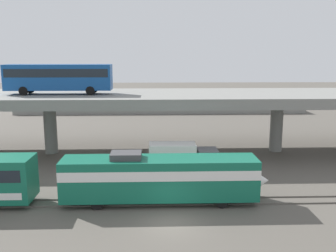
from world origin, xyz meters
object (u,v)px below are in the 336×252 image
object	(u,v)px
parked_car_1	(199,98)
service_truck_west	(181,157)
parked_car_3	(147,98)
parked_car_2	(105,100)
parked_car_5	(242,98)
transit_bus_on_overpass	(59,76)
parked_car_4	(88,98)
train_locomotive	(169,176)
parked_car_0	(155,101)

from	to	relation	value
parked_car_1	service_truck_west	bearing A→B (deg)	-98.59
parked_car_3	parked_car_2	bearing A→B (deg)	20.07
service_truck_west	parked_car_2	size ratio (longest dim) A/B	1.66
parked_car_3	parked_car_5	size ratio (longest dim) A/B	0.98
transit_bus_on_overpass	service_truck_west	size ratio (longest dim) A/B	1.76
parked_car_4	parked_car_5	bearing A→B (deg)	-179.72
train_locomotive	parked_car_0	xyz separation A→B (m)	(-1.08, 48.26, 0.08)
parked_car_1	parked_car_4	distance (m)	23.82
train_locomotive	parked_car_2	size ratio (longest dim) A/B	4.04
parked_car_4	service_truck_west	bearing A→B (deg)	110.56
train_locomotive	transit_bus_on_overpass	size ratio (longest dim) A/B	1.38
train_locomotive	parked_car_3	xyz separation A→B (m)	(-2.76, 52.70, 0.08)
transit_bus_on_overpass	parked_car_0	bearing A→B (deg)	71.51
service_truck_west	train_locomotive	bearing A→B (deg)	-100.88
transit_bus_on_overpass	parked_car_3	world-z (taller)	transit_bus_on_overpass
parked_car_2	parked_car_3	size ratio (longest dim) A/B	0.89
train_locomotive	service_truck_west	world-z (taller)	train_locomotive
service_truck_west	parked_car_3	world-z (taller)	service_truck_west
transit_bus_on_overpass	service_truck_west	xyz separation A→B (m)	(13.56, -7.72, -7.58)
parked_car_5	parked_car_4	bearing A→B (deg)	-179.72
parked_car_2	parked_car_5	world-z (taller)	same
transit_bus_on_overpass	train_locomotive	bearing A→B (deg)	-51.68
transit_bus_on_overpass	parked_car_5	world-z (taller)	transit_bus_on_overpass
transit_bus_on_overpass	parked_car_4	bearing A→B (deg)	95.24
service_truck_west	parked_car_5	distance (m)	48.33
train_locomotive	parked_car_2	xyz separation A→B (m)	(-11.36, 49.56, 0.08)
parked_car_0	parked_car_1	bearing A→B (deg)	25.36
parked_car_1	train_locomotive	bearing A→B (deg)	-98.92
train_locomotive	parked_car_0	distance (m)	48.27
transit_bus_on_overpass	parked_car_4	world-z (taller)	transit_bus_on_overpass
service_truck_west	parked_car_2	world-z (taller)	service_truck_west
parked_car_0	parked_car_5	distance (m)	19.43
service_truck_west	parked_car_3	distance (m)	45.31
train_locomotive	transit_bus_on_overpass	distance (m)	20.74
parked_car_1	parked_car_4	size ratio (longest dim) A/B	0.98
train_locomotive	parked_car_3	distance (m)	52.77
parked_car_1	parked_car_5	size ratio (longest dim) A/B	0.93
parked_car_5	parked_car_1	bearing A→B (deg)	-177.59
service_truck_west	parked_car_0	world-z (taller)	service_truck_west
parked_car_2	parked_car_5	bearing A→B (deg)	6.93
service_truck_west	parked_car_2	xyz separation A→B (m)	(-12.82, 41.97, 0.63)
service_truck_west	parked_car_5	size ratio (longest dim) A/B	1.45
transit_bus_on_overpass	parked_car_5	size ratio (longest dim) A/B	2.55
parked_car_1	parked_car_0	bearing A→B (deg)	-154.64
parked_car_3	parked_car_5	distance (m)	20.51
train_locomotive	parked_car_1	distance (m)	53.34
parked_car_1	parked_car_3	bearing A→B (deg)	179.98
parked_car_0	train_locomotive	bearing A→B (deg)	-88.72
train_locomotive	parked_car_5	distance (m)	55.98
parked_car_1	parked_car_5	distance (m)	9.48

